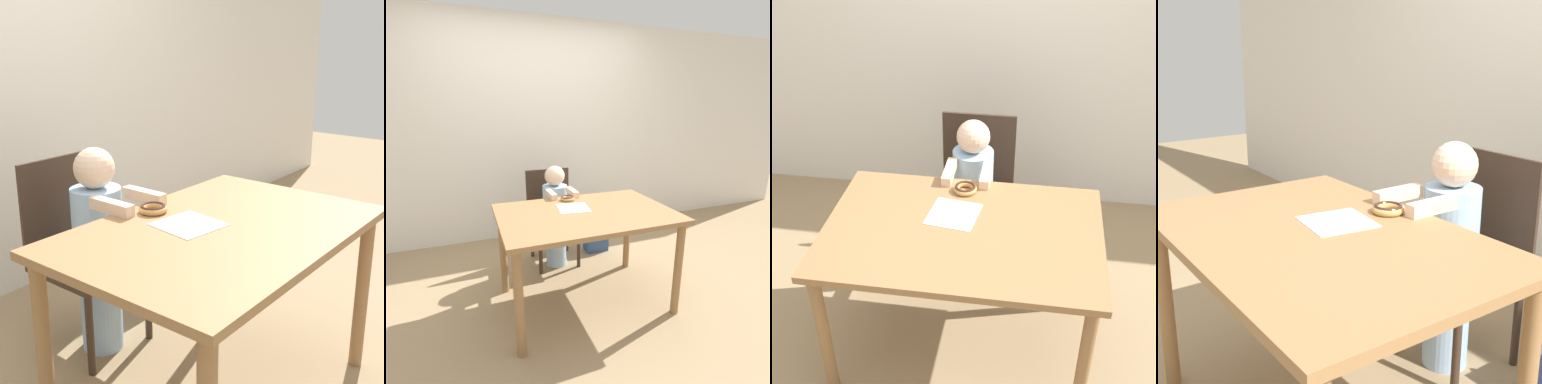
% 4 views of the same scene
% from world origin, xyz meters
% --- Properties ---
extents(ground_plane, '(12.00, 12.00, 0.00)m').
position_xyz_m(ground_plane, '(0.00, 0.00, 0.00)').
color(ground_plane, '#997F5B').
extents(wall_back, '(8.00, 0.05, 2.50)m').
position_xyz_m(wall_back, '(0.00, 1.56, 1.25)').
color(wall_back, silver).
rests_on(wall_back, ground_plane).
extents(dining_table, '(1.30, 0.87, 0.78)m').
position_xyz_m(dining_table, '(0.00, 0.00, 0.68)').
color(dining_table, olive).
rests_on(dining_table, ground_plane).
extents(chair, '(0.45, 0.44, 0.93)m').
position_xyz_m(chair, '(-0.04, 0.80, 0.47)').
color(chair, '#38281E').
rests_on(chair, ground_plane).
extents(child_figure, '(0.25, 0.44, 1.01)m').
position_xyz_m(child_figure, '(-0.04, 0.67, 0.52)').
color(child_figure, '#99BCE0').
rests_on(child_figure, ground_plane).
extents(donut, '(0.12, 0.12, 0.03)m').
position_xyz_m(donut, '(-0.04, 0.32, 0.80)').
color(donut, tan).
rests_on(donut, dining_table).
extents(napkin, '(0.26, 0.26, 0.00)m').
position_xyz_m(napkin, '(-0.06, 0.11, 0.78)').
color(napkin, white).
rests_on(napkin, dining_table).
extents(handbag, '(0.24, 0.16, 0.34)m').
position_xyz_m(handbag, '(0.46, 0.82, 0.13)').
color(handbag, '#2D4C84').
rests_on(handbag, ground_plane).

